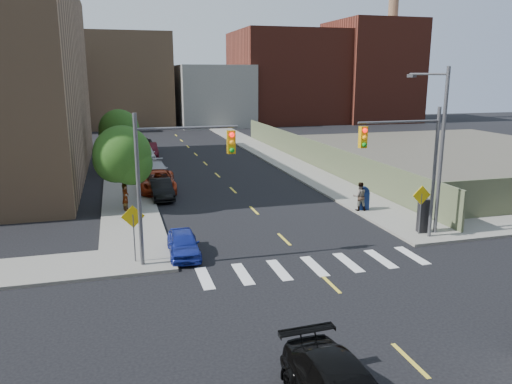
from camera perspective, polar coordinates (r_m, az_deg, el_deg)
ground at (r=19.95m, az=10.88°, el=-12.48°), size 160.00×160.00×0.00m
sidewalk_nw at (r=58.09m, az=-15.04°, el=4.45°), size 3.50×73.00×0.15m
sidewalk_ne at (r=60.27m, az=-0.11°, el=5.22°), size 3.50×73.00×0.15m
fence_north at (r=48.03m, az=6.39°, el=4.46°), size 0.12×44.00×2.50m
gravel_lot at (r=59.20m, az=22.40°, el=4.02°), size 36.00×42.00×0.06m
bg_bldg_west at (r=87.08m, az=-25.20°, el=10.40°), size 14.00×18.00×12.00m
bg_bldg_midwest at (r=87.99m, az=-14.55°, el=12.22°), size 14.00×16.00×15.00m
bg_bldg_center at (r=87.57m, az=-5.07°, el=10.95°), size 12.00×16.00×10.00m
bg_bldg_east at (r=93.03m, az=3.38°, el=12.96°), size 18.00×18.00×16.00m
bg_bldg_fareast at (r=97.64m, az=12.94°, el=13.26°), size 14.00×16.00×18.00m
smokestack at (r=99.74m, az=15.20°, el=16.01°), size 1.80×1.80×28.00m
signal_nw at (r=22.45m, az=-9.52°, el=2.69°), size 4.59×0.30×7.00m
signal_ne at (r=26.52m, az=17.17°, el=3.90°), size 4.59×0.30×7.00m
streetlight_ne at (r=28.40m, az=20.07°, el=5.69°), size 0.25×3.70×9.00m
warn_sign_nw at (r=23.42m, az=-13.85°, el=-3.46°), size 1.06×0.06×2.83m
warn_sign_ne at (r=28.08m, az=18.36°, el=-0.97°), size 1.06×0.06×2.83m
warn_sign_midwest at (r=36.56m, az=-14.67°, el=2.49°), size 1.06×0.06×2.83m
tree_west_near at (r=32.41m, az=-15.01°, el=3.79°), size 3.66×3.64×5.52m
tree_west_far at (r=47.28m, az=-15.36°, el=6.65°), size 3.66×3.64×5.52m
parked_car_blue at (r=24.47m, az=-8.30°, el=-5.85°), size 1.60×3.69×1.24m
parked_car_black at (r=35.78m, az=-10.82°, el=0.34°), size 1.63×4.29×1.40m
parked_car_red at (r=38.03m, az=-11.15°, el=1.21°), size 2.86×5.69×1.55m
parked_car_silver at (r=42.70m, az=-11.42°, el=2.44°), size 2.03×4.96×1.44m
parked_car_white at (r=51.90m, az=-12.47°, el=4.33°), size 1.85×4.40×1.49m
parked_car_maroon at (r=54.12m, az=-12.09°, el=4.71°), size 1.61×4.55×1.50m
parked_car_grey at (r=59.12m, az=-12.91°, el=5.33°), size 2.59×5.14×1.40m
mailbox at (r=32.53m, az=12.24°, el=-0.72°), size 0.71×0.60×1.49m
payphone at (r=28.70m, az=18.57°, el=-2.58°), size 0.62×0.54×1.85m
pedestrian_west at (r=32.65m, az=-14.68°, el=-0.57°), size 0.55×0.70×1.70m
pedestrian_east at (r=32.20m, az=11.76°, el=-0.49°), size 1.00×0.85×1.82m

